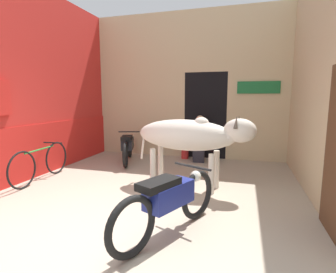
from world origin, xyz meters
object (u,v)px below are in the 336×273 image
at_px(cow, 191,136).
at_px(motorcycle_near, 169,200).
at_px(motorcycle_far, 128,146).
at_px(plastic_stool, 185,150).
at_px(shopkeeper_seated, 200,137).
at_px(bicycle, 41,163).

xyz_separation_m(cow, motorcycle_near, (0.10, -1.79, -0.54)).
distance_m(motorcycle_far, plastic_stool, 1.59).
bearing_deg(motorcycle_far, shopkeeper_seated, 18.78).
xyz_separation_m(shopkeeper_seated, plastic_stool, (-0.44, 0.21, -0.40)).
bearing_deg(cow, bicycle, -171.61).
bearing_deg(plastic_stool, motorcycle_far, -148.80).
xyz_separation_m(motorcycle_near, motorcycle_far, (-2.07, 3.26, -0.02)).
xyz_separation_m(cow, motorcycle_far, (-1.97, 1.48, -0.56)).
bearing_deg(shopkeeper_seated, plastic_stool, 154.37).
bearing_deg(cow, motorcycle_far, 143.17).
relative_size(motorcycle_near, shopkeeper_seated, 1.44).
relative_size(motorcycle_far, shopkeeper_seated, 1.40).
bearing_deg(bicycle, cow, 8.39).
bearing_deg(motorcycle_far, cow, -36.83).
distance_m(cow, motorcycle_far, 2.52).
distance_m(bicycle, shopkeeper_seated, 3.81).
xyz_separation_m(motorcycle_near, bicycle, (-3.11, 1.35, -0.08)).
relative_size(motorcycle_near, bicycle, 1.01).
bearing_deg(cow, motorcycle_near, -86.79).
distance_m(motorcycle_near, motorcycle_far, 3.87).
bearing_deg(motorcycle_near, motorcycle_far, 122.38).
bearing_deg(motorcycle_far, plastic_stool, 31.20).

